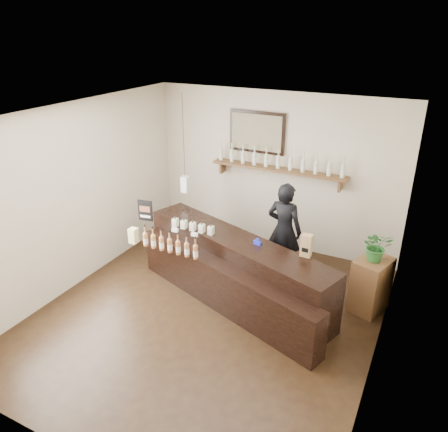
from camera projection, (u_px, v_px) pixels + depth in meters
ground at (208, 315)px, 6.22m from camera, size 5.00×5.00×0.00m
room_shell at (205, 204)px, 5.53m from camera, size 5.00×5.00×5.00m
back_wall_decor at (265, 153)px, 7.50m from camera, size 2.66×0.96×1.69m
counter at (232, 271)px, 6.47m from camera, size 3.33×1.93×1.08m
promo_sign at (145, 211)px, 6.88m from camera, size 0.24×0.06×0.34m
paper_bag at (306, 245)px, 5.83m from camera, size 0.15×0.11×0.32m
tape_dispenser at (257, 242)px, 6.18m from camera, size 0.12×0.07×0.10m
side_cabinet at (371, 285)px, 6.20m from camera, size 0.55×0.65×0.80m
potted_plant at (377, 246)px, 5.95m from camera, size 0.49×0.46×0.44m
shopkeeper at (284, 224)px, 6.89m from camera, size 0.68×0.47×1.79m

